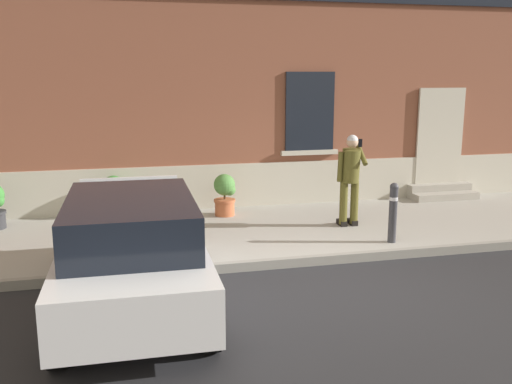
{
  "coord_description": "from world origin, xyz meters",
  "views": [
    {
      "loc": [
        -2.92,
        -7.18,
        3.0
      ],
      "look_at": [
        -0.81,
        1.6,
        1.1
      ],
      "focal_mm": 39.43,
      "sensor_mm": 36.0,
      "label": 1
    }
  ],
  "objects_px": {
    "planter_terracotta": "(225,194)",
    "bollard_far_left": "(174,224)",
    "hatchback_car_white": "(132,250)",
    "person_on_phone": "(350,174)",
    "bollard_near_person": "(393,210)",
    "planter_olive": "(115,196)"
  },
  "relations": [
    {
      "from": "planter_terracotta",
      "to": "bollard_far_left",
      "type": "bearing_deg",
      "value": -116.6
    },
    {
      "from": "hatchback_car_white",
      "to": "person_on_phone",
      "type": "height_order",
      "value": "person_on_phone"
    },
    {
      "from": "bollard_near_person",
      "to": "person_on_phone",
      "type": "xyz_separation_m",
      "value": [
        -0.31,
        1.16,
        0.44
      ]
    },
    {
      "from": "person_on_phone",
      "to": "planter_olive",
      "type": "distance_m",
      "value": 4.7
    },
    {
      "from": "planter_terracotta",
      "to": "planter_olive",
      "type": "bearing_deg",
      "value": 171.22
    },
    {
      "from": "planter_olive",
      "to": "planter_terracotta",
      "type": "bearing_deg",
      "value": -8.78
    },
    {
      "from": "bollard_near_person",
      "to": "bollard_far_left",
      "type": "relative_size",
      "value": 1.0
    },
    {
      "from": "planter_olive",
      "to": "planter_terracotta",
      "type": "distance_m",
      "value": 2.22
    },
    {
      "from": "bollard_near_person",
      "to": "planter_terracotta",
      "type": "xyz_separation_m",
      "value": [
        -2.46,
        2.53,
        -0.11
      ]
    },
    {
      "from": "planter_terracotta",
      "to": "hatchback_car_white",
      "type": "bearing_deg",
      "value": -116.0
    },
    {
      "from": "bollard_far_left",
      "to": "person_on_phone",
      "type": "bearing_deg",
      "value": 18.79
    },
    {
      "from": "bollard_near_person",
      "to": "planter_olive",
      "type": "bearing_deg",
      "value": 148.32
    },
    {
      "from": "bollard_far_left",
      "to": "planter_terracotta",
      "type": "xyz_separation_m",
      "value": [
        1.27,
        2.53,
        -0.11
      ]
    },
    {
      "from": "bollard_near_person",
      "to": "planter_terracotta",
      "type": "relative_size",
      "value": 1.22
    },
    {
      "from": "planter_olive",
      "to": "bollard_far_left",
      "type": "bearing_deg",
      "value": -72.1
    },
    {
      "from": "planter_olive",
      "to": "planter_terracotta",
      "type": "height_order",
      "value": "same"
    },
    {
      "from": "hatchback_car_white",
      "to": "planter_terracotta",
      "type": "relative_size",
      "value": 4.75
    },
    {
      "from": "bollard_near_person",
      "to": "planter_terracotta",
      "type": "bearing_deg",
      "value": 134.13
    },
    {
      "from": "hatchback_car_white",
      "to": "planter_terracotta",
      "type": "xyz_separation_m",
      "value": [
        1.94,
        3.98,
        -0.18
      ]
    },
    {
      "from": "person_on_phone",
      "to": "planter_terracotta",
      "type": "height_order",
      "value": "person_on_phone"
    },
    {
      "from": "planter_olive",
      "to": "planter_terracotta",
      "type": "xyz_separation_m",
      "value": [
        2.2,
        -0.34,
        0.0
      ]
    },
    {
      "from": "bollard_far_left",
      "to": "planter_terracotta",
      "type": "bearing_deg",
      "value": 63.4
    }
  ]
}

